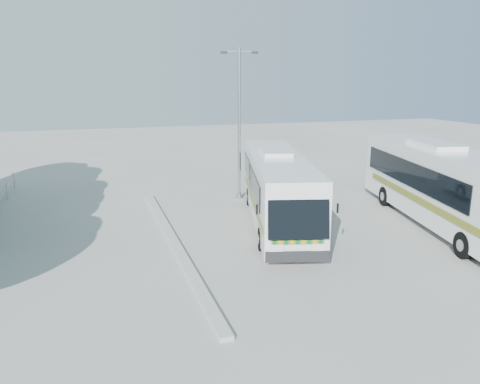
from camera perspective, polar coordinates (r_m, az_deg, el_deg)
name	(u,v)px	position (r m, az deg, el deg)	size (l,w,h in m)	color
ground	(240,253)	(18.61, 0.00, -7.43)	(100.00, 100.00, 0.00)	#ABABA6
kerb_divider	(173,241)	(19.90, -8.15, -5.92)	(0.40, 16.00, 0.15)	#B2B2AD
coach_main	(277,187)	(21.97, 4.57, 0.63)	(5.19, 11.74, 3.20)	silver
coach_adjacent	(443,185)	(23.41, 23.52, 0.82)	(5.30, 13.06, 3.56)	silver
lamppost	(239,118)	(26.10, -0.08, 9.04)	(2.00, 0.70, 8.30)	#989AA0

